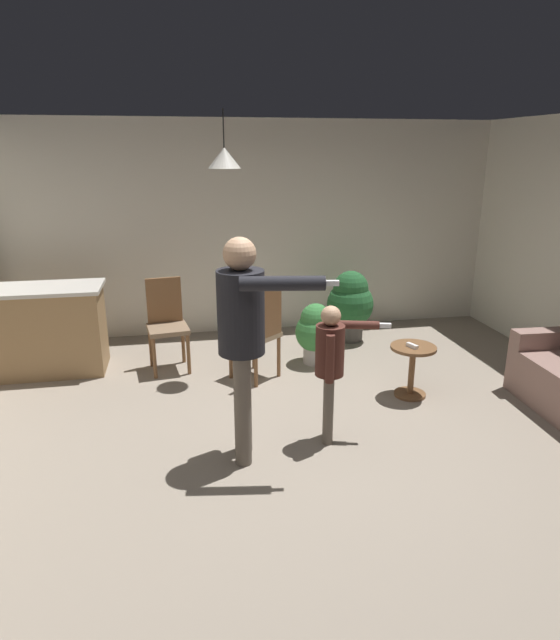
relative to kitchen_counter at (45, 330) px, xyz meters
The scene contains 12 objects.
ground 3.27m from the kitchen_counter, 40.73° to the right, with size 7.68×7.68×0.00m, color gray.
wall_back 2.82m from the kitchen_counter, 24.00° to the left, with size 6.40×0.10×2.70m, color silver.
kitchen_counter is the anchor object (origin of this frame).
side_table_by_couch 3.86m from the kitchen_counter, 20.10° to the right, with size 0.44×0.44×0.52m.
person_adult 2.91m from the kitchen_counter, 48.49° to the right, with size 0.82×0.59×1.74m.
person_child 3.29m from the kitchen_counter, 37.49° to the right, with size 0.63×0.33×1.17m.
dining_chair_by_counter 1.29m from the kitchen_counter, ahead, with size 0.47×0.47×1.00m.
dining_chair_near_wall 2.32m from the kitchen_counter, 15.97° to the right, with size 0.59×0.59×1.00m.
potted_plant_corner 2.93m from the kitchen_counter, ahead, with size 0.46×0.46×0.70m.
potted_plant_by_wall 3.56m from the kitchen_counter, ahead, with size 0.58×0.58×0.90m.
spare_remote_on_table 3.84m from the kitchen_counter, 20.74° to the right, with size 0.04×0.13×0.04m, color white.
ceiling_light_pendant 2.66m from the kitchen_counter, 11.99° to the right, with size 0.32×0.32×0.55m.
Camera 1 is at (-1.01, -3.78, 2.32)m, focal length 30.44 mm.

